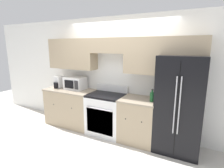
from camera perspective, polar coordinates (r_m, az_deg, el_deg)
The scene contains 9 objects.
ground_plane at distance 3.91m, azimuth -2.17°, elevation -17.79°, with size 12.00×12.00×0.00m, color beige.
wall_back at distance 3.93m, azimuth 1.95°, elevation 5.35°, with size 8.00×0.39×2.60m.
lower_cabinets_left at distance 4.56m, azimuth -13.21°, elevation -7.26°, with size 1.26×0.64×0.91m.
lower_cabinets_right at distance 3.73m, azimuth 8.62°, elevation -11.56°, with size 0.74×0.64×0.91m.
oven_range at distance 4.01m, azimuth -1.86°, elevation -9.62°, with size 0.80×0.65×1.07m.
refrigerator at distance 3.49m, azimuth 21.19°, elevation -6.17°, with size 0.80×0.78×1.80m.
microwave at distance 4.41m, azimuth -11.90°, elevation 0.31°, with size 0.49×0.37×0.30m.
bottle at distance 3.45m, azimuth 12.97°, elevation -4.02°, with size 0.08×0.08×0.24m.
paper_towel_holder at distance 4.67m, azimuth -17.05°, elevation 0.55°, with size 0.17×0.27×0.30m.
Camera 1 is at (1.66, -2.94, 1.95)m, focal length 28.00 mm.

